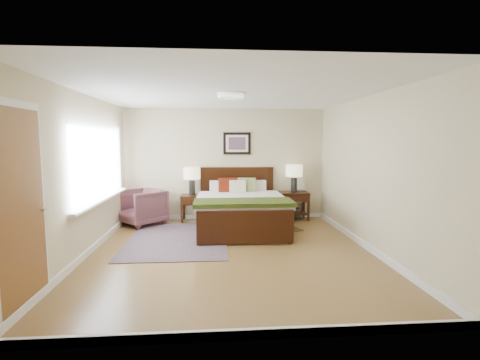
{
  "coord_description": "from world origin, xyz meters",
  "views": [
    {
      "loc": [
        -0.27,
        -5.4,
        1.76
      ],
      "look_at": [
        0.22,
        1.01,
        1.05
      ],
      "focal_mm": 26.0,
      "sensor_mm": 36.0,
      "label": 1
    }
  ],
  "objects_px": {
    "bed": "(240,203)",
    "nightstand_left": "(192,200)",
    "armchair": "(142,207)",
    "rug_persian": "(178,239)",
    "lamp_left": "(192,175)",
    "lamp_right": "(294,173)",
    "nightstand_right": "(294,202)"
  },
  "relations": [
    {
      "from": "lamp_left",
      "to": "rug_persian",
      "type": "distance_m",
      "value": 1.79
    },
    {
      "from": "bed",
      "to": "lamp_left",
      "type": "distance_m",
      "value": 1.4
    },
    {
      "from": "bed",
      "to": "armchair",
      "type": "relative_size",
      "value": 2.59
    },
    {
      "from": "nightstand_left",
      "to": "nightstand_right",
      "type": "relative_size",
      "value": 0.93
    },
    {
      "from": "lamp_left",
      "to": "lamp_right",
      "type": "height_order",
      "value": "lamp_right"
    },
    {
      "from": "rug_persian",
      "to": "nightstand_right",
      "type": "bearing_deg",
      "value": 30.59
    },
    {
      "from": "armchair",
      "to": "rug_persian",
      "type": "height_order",
      "value": "armchair"
    },
    {
      "from": "armchair",
      "to": "rug_persian",
      "type": "bearing_deg",
      "value": -7.63
    },
    {
      "from": "nightstand_right",
      "to": "lamp_left",
      "type": "xyz_separation_m",
      "value": [
        -2.29,
        0.01,
        0.63
      ]
    },
    {
      "from": "lamp_right",
      "to": "armchair",
      "type": "bearing_deg",
      "value": -175.37
    },
    {
      "from": "bed",
      "to": "lamp_left",
      "type": "height_order",
      "value": "lamp_left"
    },
    {
      "from": "nightstand_right",
      "to": "armchair",
      "type": "relative_size",
      "value": 0.76
    },
    {
      "from": "lamp_right",
      "to": "rug_persian",
      "type": "height_order",
      "value": "lamp_right"
    },
    {
      "from": "bed",
      "to": "rug_persian",
      "type": "xyz_separation_m",
      "value": [
        -1.19,
        -0.63,
        -0.53
      ]
    },
    {
      "from": "nightstand_left",
      "to": "lamp_right",
      "type": "relative_size",
      "value": 0.96
    },
    {
      "from": "nightstand_left",
      "to": "lamp_left",
      "type": "height_order",
      "value": "lamp_left"
    },
    {
      "from": "bed",
      "to": "nightstand_left",
      "type": "bearing_deg",
      "value": 141.16
    },
    {
      "from": "rug_persian",
      "to": "armchair",
      "type": "bearing_deg",
      "value": 126.26
    },
    {
      "from": "bed",
      "to": "nightstand_right",
      "type": "bearing_deg",
      "value": 32.65
    },
    {
      "from": "nightstand_left",
      "to": "rug_persian",
      "type": "bearing_deg",
      "value": -97.26
    },
    {
      "from": "bed",
      "to": "lamp_right",
      "type": "height_order",
      "value": "lamp_right"
    },
    {
      "from": "bed",
      "to": "nightstand_right",
      "type": "xyz_separation_m",
      "value": [
        1.28,
        0.82,
        -0.15
      ]
    },
    {
      "from": "nightstand_right",
      "to": "rug_persian",
      "type": "height_order",
      "value": "nightstand_right"
    },
    {
      "from": "bed",
      "to": "nightstand_left",
      "type": "height_order",
      "value": "bed"
    },
    {
      "from": "bed",
      "to": "nightstand_left",
      "type": "xyz_separation_m",
      "value": [
        -1.01,
        0.81,
        -0.07
      ]
    },
    {
      "from": "lamp_right",
      "to": "rug_persian",
      "type": "xyz_separation_m",
      "value": [
        -2.47,
        -1.46,
        -1.06
      ]
    },
    {
      "from": "nightstand_right",
      "to": "nightstand_left",
      "type": "bearing_deg",
      "value": -179.85
    },
    {
      "from": "bed",
      "to": "lamp_right",
      "type": "xyz_separation_m",
      "value": [
        1.28,
        0.83,
        0.53
      ]
    },
    {
      "from": "bed",
      "to": "rug_persian",
      "type": "relative_size",
      "value": 0.88
    },
    {
      "from": "nightstand_left",
      "to": "lamp_left",
      "type": "relative_size",
      "value": 0.96
    },
    {
      "from": "nightstand_left",
      "to": "lamp_right",
      "type": "height_order",
      "value": "lamp_right"
    },
    {
      "from": "lamp_left",
      "to": "armchair",
      "type": "height_order",
      "value": "lamp_left"
    }
  ]
}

